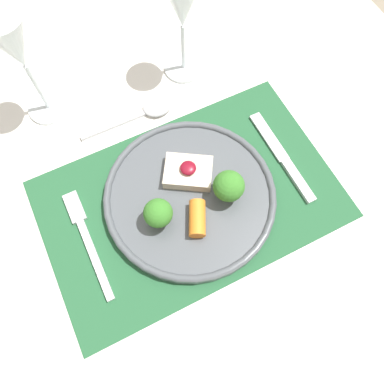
{
  "coord_description": "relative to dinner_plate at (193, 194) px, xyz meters",
  "views": [
    {
      "loc": [
        -0.1,
        -0.21,
        1.31
      ],
      "look_at": [
        0.0,
        0.0,
        0.75
      ],
      "focal_mm": 35.0,
      "sensor_mm": 36.0,
      "label": 1
    }
  ],
  "objects": [
    {
      "name": "ground_plane",
      "position": [
        -0.0,
        -0.0,
        -0.75
      ],
      "size": [
        8.0,
        8.0,
        0.0
      ],
      "primitive_type": "plane",
      "color": "gray"
    },
    {
      "name": "dining_table",
      "position": [
        -0.0,
        -0.0,
        -0.1
      ],
      "size": [
        1.12,
        1.24,
        0.73
      ],
      "color": "white",
      "rests_on": "ground_plane"
    },
    {
      "name": "placemat",
      "position": [
        -0.0,
        -0.0,
        -0.02
      ],
      "size": [
        0.49,
        0.31,
        0.0
      ],
      "primitive_type": "cube",
      "color": "#235633",
      "rests_on": "dining_table"
    },
    {
      "name": "dinner_plate",
      "position": [
        0.0,
        0.0,
        0.0
      ],
      "size": [
        0.29,
        0.29,
        0.08
      ],
      "color": "#4C5156",
      "rests_on": "placemat"
    },
    {
      "name": "fork",
      "position": [
        -0.18,
        0.01,
        -0.01
      ],
      "size": [
        0.02,
        0.19,
        0.01
      ],
      "rotation": [
        0.0,
        0.0,
        0.05
      ],
      "color": "silver",
      "rests_on": "placemat"
    },
    {
      "name": "knife",
      "position": [
        0.17,
        -0.01,
        -0.01
      ],
      "size": [
        0.02,
        0.19,
        0.01
      ],
      "rotation": [
        0.0,
        0.0,
        -0.05
      ],
      "color": "silver",
      "rests_on": "placemat"
    },
    {
      "name": "spoon",
      "position": [
        0.0,
        0.19,
        -0.01
      ],
      "size": [
        0.18,
        0.05,
        0.02
      ],
      "rotation": [
        0.0,
        0.0,
        -0.03
      ],
      "color": "silver",
      "rests_on": "dining_table"
    },
    {
      "name": "wine_glass_near",
      "position": [
        0.11,
        0.26,
        0.12
      ],
      "size": [
        0.08,
        0.08,
        0.2
      ],
      "color": "white",
      "rests_on": "dining_table"
    },
    {
      "name": "wine_glass_far",
      "position": [
        -0.16,
        0.28,
        0.13
      ],
      "size": [
        0.08,
        0.08,
        0.21
      ],
      "color": "white",
      "rests_on": "dining_table"
    }
  ]
}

